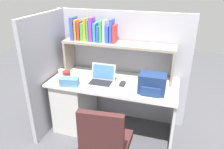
% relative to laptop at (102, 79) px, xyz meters
% --- Properties ---
extents(ground_plane, '(8.00, 8.00, 0.00)m').
position_rel_laptop_xyz_m(ground_plane, '(0.13, 0.06, -0.78)').
color(ground_plane, '#4C4C51').
extents(desk, '(1.60, 0.70, 0.73)m').
position_rel_laptop_xyz_m(desk, '(-0.26, 0.06, -0.38)').
color(desk, silver).
rests_on(desk, ground_plane).
extents(cubicle_partition_rear, '(1.84, 0.05, 1.55)m').
position_rel_laptop_xyz_m(cubicle_partition_rear, '(0.13, 0.44, -0.01)').
color(cubicle_partition_rear, '#9E9EA8').
rests_on(cubicle_partition_rear, ground_plane).
extents(cubicle_partition_left, '(0.05, 1.06, 1.55)m').
position_rel_laptop_xyz_m(cubicle_partition_left, '(-0.72, 0.01, -0.01)').
color(cubicle_partition_left, '#9E9EA8').
rests_on(cubicle_partition_left, ground_plane).
extents(overhead_hutch, '(1.44, 0.28, 0.45)m').
position_rel_laptop_xyz_m(overhead_hutch, '(0.13, 0.26, 0.30)').
color(overhead_hutch, gray).
rests_on(overhead_hutch, desk).
extents(reference_books_on_shelf, '(0.59, 0.17, 0.30)m').
position_rel_laptop_xyz_m(reference_books_on_shelf, '(-0.20, 0.26, 0.53)').
color(reference_books_on_shelf, blue).
rests_on(reference_books_on_shelf, overhead_hutch).
extents(laptop, '(0.31, 0.26, 0.22)m').
position_rel_laptop_xyz_m(laptop, '(0.00, 0.00, 0.00)').
color(laptop, '#B7BABF').
rests_on(laptop, desk).
extents(backpack, '(0.30, 0.23, 0.22)m').
position_rel_laptop_xyz_m(backpack, '(0.63, -0.08, 0.06)').
color(backpack, navy).
rests_on(backpack, desk).
extents(computer_mouse, '(0.06, 0.10, 0.03)m').
position_rel_laptop_xyz_m(computer_mouse, '(0.27, 0.01, -0.03)').
color(computer_mouse, '#262628').
rests_on(computer_mouse, desk).
extents(paper_cup, '(0.08, 0.08, 0.11)m').
position_rel_laptop_xyz_m(paper_cup, '(-0.56, -0.00, 0.00)').
color(paper_cup, white).
rests_on(paper_cup, desk).
extents(tissue_box, '(0.24, 0.16, 0.10)m').
position_rel_laptop_xyz_m(tissue_box, '(-0.35, -0.19, -0.00)').
color(tissue_box, teal).
rests_on(tissue_box, desk).
extents(snack_canister, '(0.10, 0.10, 0.12)m').
position_rel_laptop_xyz_m(snack_canister, '(-0.45, -0.06, 0.01)').
color(snack_canister, maroon).
rests_on(snack_canister, desk).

